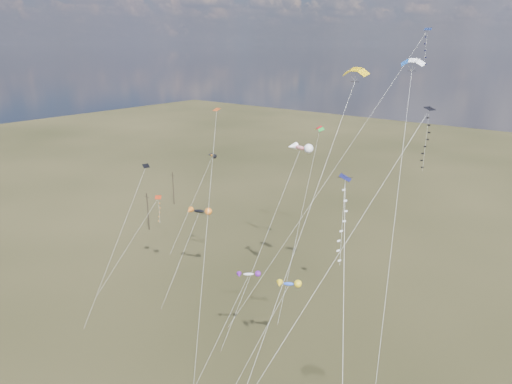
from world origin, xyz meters
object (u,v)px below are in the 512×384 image
Objects in this scene: diamond_black_high at (413,158)px; novelty_black_orange at (199,211)px; parafoil_yellow at (355,71)px; utility_pole_near at (148,211)px; utility_pole_far at (173,188)px.

diamond_black_high reaches higher than novelty_black_orange.
novelty_black_orange is (-32.36, 2.38, -13.63)m from diamond_black_high.
parafoil_yellow is 31.96m from novelty_black_orange.
diamond_black_high is at bearing -11.75° from utility_pole_near.
diamond_black_high is at bearing -4.21° from novelty_black_orange.
parafoil_yellow is at bearing 3.66° from novelty_black_orange.
utility_pole_far is 41.38m from novelty_black_orange.
parafoil_yellow is at bearing 155.73° from diamond_black_high.
utility_pole_far is 73.67m from diamond_black_high.
utility_pole_far is 67.76m from parafoil_yellow.
novelty_black_orange is at bearing -20.92° from utility_pole_near.
novelty_black_orange is at bearing -176.34° from parafoil_yellow.
diamond_black_high is 35.19m from novelty_black_orange.
utility_pole_near is at bearing 159.08° from novelty_black_orange.
parafoil_yellow is (48.65, -8.02, 29.94)m from utility_pole_near.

